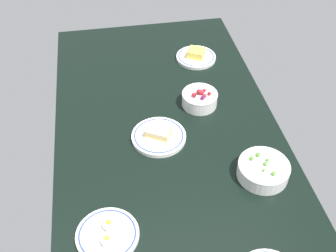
{
  "coord_description": "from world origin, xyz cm",
  "views": [
    {
      "loc": [
        111.0,
        -19.34,
        112.06
      ],
      "look_at": [
        0.0,
        0.0,
        6.0
      ],
      "focal_mm": 44.5,
      "sensor_mm": 36.0,
      "label": 1
    }
  ],
  "objects_px": {
    "plate_sandwich": "(159,136)",
    "plate_cheese": "(196,56)",
    "plate_eggs": "(108,234)",
    "bowl_berries": "(200,98)",
    "bowl_peas": "(263,170)"
  },
  "relations": [
    {
      "from": "plate_eggs",
      "to": "bowl_berries",
      "type": "bearing_deg",
      "value": 143.38
    },
    {
      "from": "plate_sandwich",
      "to": "plate_cheese",
      "type": "distance_m",
      "value": 0.54
    },
    {
      "from": "bowl_berries",
      "to": "plate_sandwich",
      "type": "height_order",
      "value": "bowl_berries"
    },
    {
      "from": "plate_sandwich",
      "to": "plate_cheese",
      "type": "xyz_separation_m",
      "value": [
        -0.48,
        0.25,
        0.0
      ]
    },
    {
      "from": "bowl_peas",
      "to": "plate_sandwich",
      "type": "distance_m",
      "value": 0.39
    },
    {
      "from": "bowl_berries",
      "to": "plate_eggs",
      "type": "distance_m",
      "value": 0.67
    },
    {
      "from": "bowl_peas",
      "to": "plate_cheese",
      "type": "xyz_separation_m",
      "value": [
        -0.71,
        -0.07,
        -0.02
      ]
    },
    {
      "from": "bowl_peas",
      "to": "bowl_berries",
      "type": "xyz_separation_m",
      "value": [
        -0.4,
        -0.12,
        0.0
      ]
    },
    {
      "from": "bowl_berries",
      "to": "plate_cheese",
      "type": "height_order",
      "value": "bowl_berries"
    },
    {
      "from": "bowl_berries",
      "to": "plate_sandwich",
      "type": "relative_size",
      "value": 0.71
    },
    {
      "from": "bowl_berries",
      "to": "plate_sandwich",
      "type": "distance_m",
      "value": 0.25
    },
    {
      "from": "bowl_peas",
      "to": "plate_eggs",
      "type": "relative_size",
      "value": 0.92
    },
    {
      "from": "bowl_berries",
      "to": "plate_eggs",
      "type": "height_order",
      "value": "bowl_berries"
    },
    {
      "from": "plate_eggs",
      "to": "plate_sandwich",
      "type": "relative_size",
      "value": 0.94
    },
    {
      "from": "plate_sandwich",
      "to": "plate_eggs",
      "type": "bearing_deg",
      "value": -29.23
    }
  ]
}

